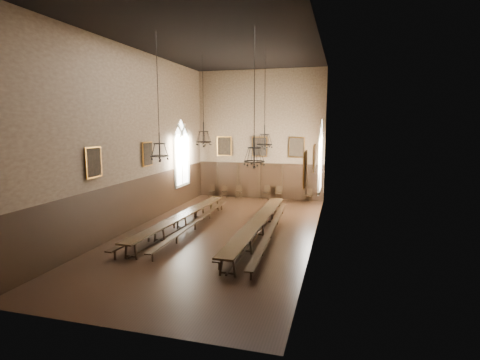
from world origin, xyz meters
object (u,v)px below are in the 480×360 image
at_px(chair_7, 309,198).
at_px(chandelier_front_left, 160,147).
at_px(bench_left_inner, 195,224).
at_px(bench_right_outer, 271,232).
at_px(table_right, 258,228).
at_px(chair_2, 239,194).
at_px(chair_4, 266,195).
at_px(chair_5, 279,196).
at_px(table_left, 182,222).
at_px(chair_1, 224,194).
at_px(chandelier_back_left, 204,136).
at_px(bench_left_outer, 174,222).
at_px(chandelier_front_right, 254,153).
at_px(bench_right_inner, 248,228).
at_px(chair_0, 212,193).
at_px(chandelier_back_right, 264,138).

xyz_separation_m(chair_7, chandelier_front_left, (-5.33, -11.09, 4.04)).
relative_size(bench_left_inner, bench_right_outer, 0.93).
relative_size(table_right, bench_right_outer, 1.00).
relative_size(chair_2, chair_7, 1.03).
distance_m(chair_4, chandelier_front_left, 12.11).
bearing_deg(chair_7, chair_5, -161.81).
bearing_deg(chair_4, table_left, -95.28).
bearing_deg(chair_1, chandelier_back_left, -99.37).
bearing_deg(table_right, bench_left_outer, 175.57).
relative_size(table_right, chair_1, 11.97).
relative_size(table_left, bench_right_outer, 0.92).
bearing_deg(chair_5, chandelier_front_left, -113.52).
bearing_deg(chair_1, chandelier_front_right, -81.90).
relative_size(chair_5, chandelier_back_left, 0.20).
distance_m(bench_left_inner, chandelier_back_left, 5.10).
bearing_deg(chair_4, bench_right_inner, -72.94).
distance_m(chair_0, chandelier_back_right, 9.34).
bearing_deg(chair_1, chandelier_front_left, -101.93).
bearing_deg(bench_left_inner, bench_left_outer, -179.83).
bearing_deg(chair_7, bench_right_inner, -86.42).
height_order(bench_left_inner, chair_4, chair_4).
relative_size(bench_right_outer, chair_0, 12.23).
bearing_deg(chandelier_back_left, bench_left_inner, -79.50).
height_order(chair_5, chair_7, chair_5).
bearing_deg(chandelier_back_right, table_left, -151.84).
xyz_separation_m(table_left, chair_4, (2.62, 8.55, -0.08)).
bearing_deg(bench_left_inner, chair_4, 76.87).
relative_size(chair_7, chandelier_front_left, 0.18).
bearing_deg(chandelier_back_right, bench_left_inner, -148.87).
bearing_deg(bench_left_outer, chandelier_back_right, 23.85).
relative_size(table_right, bench_left_outer, 1.03).
bearing_deg(chair_0, bench_left_inner, -66.35).
height_order(bench_right_outer, chair_0, chair_0).
bearing_deg(bench_left_outer, chandelier_back_left, 76.22).
distance_m(table_right, chair_4, 8.87).
distance_m(chair_7, chandelier_back_right, 7.95).
height_order(table_left, chandelier_back_right, chandelier_back_right).
height_order(bench_right_inner, chair_7, chair_7).
distance_m(bench_left_inner, chair_4, 8.64).
relative_size(chair_7, chandelier_front_right, 0.17).
distance_m(bench_left_inner, chair_0, 8.59).
bearing_deg(chair_2, chandelier_back_right, -70.85).
bearing_deg(chair_2, chair_1, 178.54).
height_order(chair_2, chandelier_front_left, chandelier_front_left).
distance_m(table_left, bench_right_inner, 3.40).
xyz_separation_m(bench_left_inner, chair_5, (2.85, 8.34, 0.01)).
xyz_separation_m(bench_left_inner, chandelier_back_right, (3.13, 1.89, 4.28)).
bearing_deg(chair_5, chandelier_back_left, -127.73).
bearing_deg(chandelier_back_left, bench_right_outer, -34.30).
relative_size(bench_left_outer, chair_7, 11.18).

